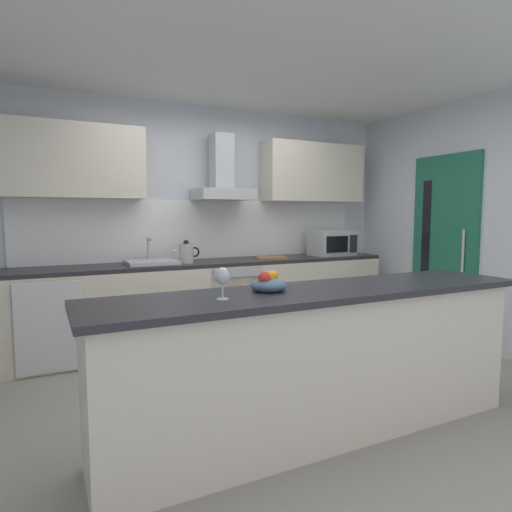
{
  "coord_description": "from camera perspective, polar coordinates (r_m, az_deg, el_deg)",
  "views": [
    {
      "loc": [
        -1.68,
        -2.99,
        1.41
      ],
      "look_at": [
        -0.04,
        0.32,
        1.05
      ],
      "focal_mm": 30.59,
      "sensor_mm": 36.0,
      "label": 1
    }
  ],
  "objects": [
    {
      "name": "backsplash_tile",
      "position": [
        5.01,
        -6.78,
        3.46
      ],
      "size": [
        3.96,
        0.02,
        0.66
      ],
      "primitive_type": "cube",
      "color": "white"
    },
    {
      "name": "oven",
      "position": [
        4.84,
        -3.71,
        -5.77
      ],
      "size": [
        0.6,
        0.62,
        0.8
      ],
      "color": "slate",
      "rests_on": "ground"
    },
    {
      "name": "wall_right",
      "position": [
        5.05,
        27.34,
        3.69
      ],
      "size": [
        0.12,
        4.47,
        2.6
      ],
      "primitive_type": "cube",
      "color": "silver",
      "rests_on": "ground"
    },
    {
      "name": "counter_back",
      "position": [
        4.81,
        -5.43,
        -5.97
      ],
      "size": [
        4.1,
        0.6,
        0.9
      ],
      "color": "beige",
      "rests_on": "ground"
    },
    {
      "name": "side_door",
      "position": [
        5.24,
        23.35,
        0.92
      ],
      "size": [
        0.08,
        0.85,
        2.05
      ],
      "color": "#1E664C",
      "rests_on": "ground"
    },
    {
      "name": "upper_cabinets",
      "position": [
        4.88,
        -6.23,
        11.4
      ],
      "size": [
        4.04,
        0.32,
        0.7
      ],
      "color": "beige"
    },
    {
      "name": "ground",
      "position": [
        3.71,
        2.86,
        -16.93
      ],
      "size": [
        5.66,
        4.47,
        0.02
      ],
      "primitive_type": "cube",
      "color": "gray"
    },
    {
      "name": "sink",
      "position": [
        4.53,
        -13.5,
        -0.7
      ],
      "size": [
        0.5,
        0.4,
        0.26
      ],
      "color": "silver",
      "rests_on": "counter_back"
    },
    {
      "name": "chopping_board",
      "position": [
        4.97,
        1.88,
        -0.2
      ],
      "size": [
        0.38,
        0.28,
        0.02
      ],
      "primitive_type": "cube",
      "rotation": [
        0.0,
        0.0,
        -0.2
      ],
      "color": "#9E7247",
      "rests_on": "counter_back"
    },
    {
      "name": "kettle",
      "position": [
        4.57,
        -9.1,
        0.41
      ],
      "size": [
        0.29,
        0.15,
        0.24
      ],
      "color": "#B7BABC",
      "rests_on": "counter_back"
    },
    {
      "name": "fruit_bowl",
      "position": [
        2.63,
        1.66,
        -3.6
      ],
      "size": [
        0.22,
        0.22,
        0.13
      ],
      "color": "slate",
      "rests_on": "counter_island"
    },
    {
      "name": "range_hood",
      "position": [
        4.88,
        -4.41,
        9.97
      ],
      "size": [
        0.62,
        0.45,
        0.72
      ],
      "color": "#B7BABC"
    },
    {
      "name": "wine_glass",
      "position": [
        2.36,
        -4.4,
        -2.79
      ],
      "size": [
        0.08,
        0.08,
        0.18
      ],
      "color": "silver",
      "rests_on": "counter_island"
    },
    {
      "name": "refrigerator",
      "position": [
        4.49,
        -25.44,
        -7.67
      ],
      "size": [
        0.58,
        0.6,
        0.85
      ],
      "color": "white",
      "rests_on": "ground"
    },
    {
      "name": "wall_back",
      "position": [
        5.08,
        -7.06,
        4.28
      ],
      "size": [
        5.66,
        0.12,
        2.6
      ],
      "primitive_type": "cube",
      "color": "silver",
      "rests_on": "ground"
    },
    {
      "name": "microwave",
      "position": [
        5.42,
        9.91,
        1.66
      ],
      "size": [
        0.5,
        0.38,
        0.3
      ],
      "color": "#B7BABC",
      "rests_on": "counter_back"
    },
    {
      "name": "ceiling",
      "position": [
        3.64,
        3.08,
        24.83
      ],
      "size": [
        5.66,
        4.47,
        0.02
      ],
      "primitive_type": "cube",
      "color": "white"
    },
    {
      "name": "counter_island",
      "position": [
        2.86,
        8.41,
        -13.5
      ],
      "size": [
        2.9,
        0.64,
        0.94
      ],
      "color": "beige",
      "rests_on": "ground"
    }
  ]
}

